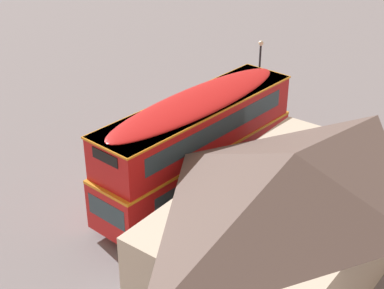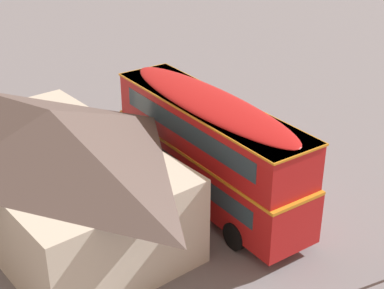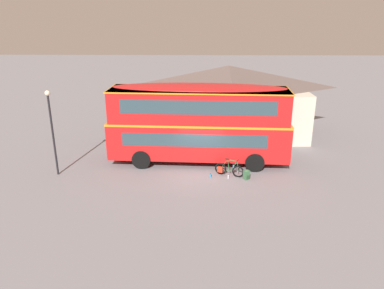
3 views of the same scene
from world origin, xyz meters
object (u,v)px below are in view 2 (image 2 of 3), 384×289
Objects in this scene: touring_bicycle at (218,165)px; backpack_on_ground at (212,156)px; double_decker_bus at (209,146)px; water_bottle_clear_plastic at (225,167)px; water_bottle_blue_sports at (237,176)px.

backpack_on_ground is at bearing -24.19° from touring_bicycle.
double_decker_bus is 40.78× the size of water_bottle_clear_plastic.
touring_bicycle is at bearing 16.57° from water_bottle_blue_sports.
backpack_on_ground is 2.16× the size of water_bottle_blue_sports.
water_bottle_blue_sports is (-0.99, 0.09, -0.00)m from water_bottle_clear_plastic.
touring_bicycle reaches higher than water_bottle_clear_plastic.
water_bottle_clear_plastic is at bearing -92.31° from touring_bicycle.
water_bottle_blue_sports is at bearing 175.88° from backpack_on_ground.
water_bottle_clear_plastic is 0.99m from water_bottle_blue_sports.
backpack_on_ground reaches higher than water_bottle_clear_plastic.
double_decker_bus is 3.83m from water_bottle_clear_plastic.
double_decker_bus is at bearing 106.01° from water_bottle_blue_sports.
touring_bicycle is at bearing 87.69° from water_bottle_clear_plastic.
double_decker_bus is 3.47m from water_bottle_blue_sports.
backpack_on_ground is at bearing -42.56° from double_decker_bus.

